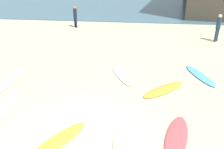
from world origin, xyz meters
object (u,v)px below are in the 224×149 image
object	(u,v)px
surfboard_4	(122,75)
beachgoer_near	(218,27)
surfboard_2	(177,137)
surfboard_1	(7,105)
surfboard_7	(164,89)
surfboard_5	(10,80)
surfboard_0	(200,75)
surfboard_3	(58,140)
beachgoer_mid	(75,16)

from	to	relation	value
surfboard_4	beachgoer_near	size ratio (longest dim) A/B	1.34
surfboard_2	surfboard_4	world-z (taller)	surfboard_2
surfboard_1	surfboard_7	bearing A→B (deg)	-167.27
surfboard_4	surfboard_7	xyz separation A→B (m)	(1.70, -1.15, 0.01)
surfboard_2	surfboard_5	size ratio (longest dim) A/B	0.86
surfboard_0	beachgoer_near	world-z (taller)	beachgoer_near
surfboard_1	surfboard_5	distance (m)	2.08
surfboard_2	surfboard_3	world-z (taller)	surfboard_3
surfboard_4	surfboard_7	distance (m)	2.06
beachgoer_mid	surfboard_3	bearing A→B (deg)	150.88
surfboard_3	beachgoer_near	size ratio (longest dim) A/B	1.12
surfboard_5	beachgoer_near	size ratio (longest dim) A/B	1.38
surfboard_5	surfboard_3	bearing A→B (deg)	-49.63
surfboard_4	beachgoer_near	world-z (taller)	beachgoer_near
surfboard_1	surfboard_0	bearing A→B (deg)	-160.41
beachgoer_near	beachgoer_mid	size ratio (longest dim) A/B	1.04
surfboard_7	beachgoer_near	bearing A→B (deg)	-71.95
surfboard_0	surfboard_1	size ratio (longest dim) A/B	1.16
surfboard_2	surfboard_5	xyz separation A→B (m)	(-6.42, 2.80, -0.01)
surfboard_3	surfboard_5	world-z (taller)	surfboard_3
surfboard_1	surfboard_7	world-z (taller)	surfboard_7
surfboard_2	surfboard_5	distance (m)	7.00
surfboard_2	surfboard_7	world-z (taller)	same
surfboard_5	surfboard_1	bearing A→B (deg)	-67.28
surfboard_3	surfboard_0	bearing A→B (deg)	76.08
surfboard_0	surfboard_2	world-z (taller)	surfboard_2
surfboard_0	surfboard_3	world-z (taller)	surfboard_3
surfboard_4	beachgoer_near	bearing A→B (deg)	-156.11
beachgoer_near	surfboard_3	bearing A→B (deg)	-170.64
surfboard_1	surfboard_5	xyz separation A→B (m)	(-0.93, 1.86, -0.00)
surfboard_5	beachgoer_near	distance (m)	12.40
surfboard_5	surfboard_7	xyz separation A→B (m)	(6.28, -0.05, 0.01)
surfboard_0	surfboard_3	size ratio (longest dim) A/B	1.16
surfboard_0	surfboard_5	world-z (taller)	surfboard_0
surfboard_0	surfboard_3	xyz separation A→B (m)	(-4.66, -4.83, 0.00)
surfboard_4	surfboard_5	world-z (taller)	same
surfboard_7	beachgoer_mid	bearing A→B (deg)	-12.00
surfboard_1	beachgoer_mid	world-z (taller)	beachgoer_mid
surfboard_0	beachgoer_mid	distance (m)	11.57
surfboard_1	surfboard_2	size ratio (longest dim) A/B	0.95
surfboard_0	surfboard_2	size ratio (longest dim) A/B	1.10
surfboard_5	beachgoer_mid	size ratio (longest dim) A/B	1.44
beachgoer_near	surfboard_5	bearing A→B (deg)	167.71
surfboard_1	surfboard_2	world-z (taller)	surfboard_2
surfboard_5	beachgoer_near	world-z (taller)	beachgoer_near
beachgoer_near	surfboard_1	bearing A→B (deg)	176.94
surfboard_3	surfboard_7	world-z (taller)	surfboard_3
surfboard_2	surfboard_1	bearing A→B (deg)	3.97
beachgoer_near	beachgoer_mid	bearing A→B (deg)	117.09
beachgoer_near	beachgoer_mid	world-z (taller)	beachgoer_near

